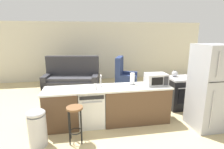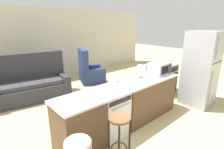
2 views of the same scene
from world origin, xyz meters
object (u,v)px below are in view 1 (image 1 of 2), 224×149
at_px(armchair, 124,78).
at_px(microwave, 156,79).
at_px(bar_stool, 75,117).
at_px(trash_bin, 37,127).
at_px(couch, 72,80).
at_px(paper_towel_roll, 132,79).
at_px(kettle, 175,74).
at_px(soap_bottle, 96,86).
at_px(refrigerator, 210,87).
at_px(dishwasher, 92,108).
at_px(stove_range, 181,92).

bearing_deg(armchair, microwave, -88.27).
xyz_separation_m(bar_stool, trash_bin, (-0.71, -0.00, -0.16)).
bearing_deg(microwave, couch, 127.77).
bearing_deg(couch, paper_towel_roll, -58.79).
bearing_deg(armchair, kettle, -65.99).
distance_m(paper_towel_roll, soap_bottle, 0.95).
distance_m(paper_towel_roll, kettle, 1.52).
height_order(paper_towel_roll, trash_bin, paper_towel_roll).
xyz_separation_m(refrigerator, trash_bin, (-3.66, -0.08, -0.57)).
xyz_separation_m(dishwasher, stove_range, (2.60, 0.55, 0.03)).
bearing_deg(dishwasher, stove_range, 11.91).
relative_size(microwave, soap_bottle, 2.84).
xyz_separation_m(stove_range, couch, (-3.17, 2.21, -0.06)).
relative_size(paper_towel_roll, trash_bin, 0.38).
xyz_separation_m(bar_stool, armchair, (1.83, 3.45, -0.19)).
distance_m(stove_range, couch, 3.87).
bearing_deg(soap_bottle, refrigerator, -9.85).
bearing_deg(dishwasher, soap_bottle, -48.89).
height_order(soap_bottle, couch, couch).
bearing_deg(stove_range, kettle, 141.81).
height_order(dishwasher, stove_range, stove_range).
bearing_deg(dishwasher, couch, 101.75).
height_order(refrigerator, microwave, refrigerator).
bearing_deg(dishwasher, paper_towel_roll, 7.77).
height_order(kettle, bar_stool, kettle).
xyz_separation_m(paper_towel_roll, bar_stool, (-1.37, -0.76, -0.50)).
xyz_separation_m(dishwasher, soap_bottle, (0.10, -0.12, 0.55)).
relative_size(paper_towel_roll, armchair, 0.24).
height_order(dishwasher, soap_bottle, soap_bottle).
distance_m(stove_range, kettle, 0.57).
xyz_separation_m(paper_towel_roll, couch, (-1.59, 2.62, -0.64)).
bearing_deg(refrigerator, trash_bin, -178.78).
bearing_deg(couch, microwave, -52.23).
relative_size(refrigerator, soap_bottle, 10.78).
relative_size(couch, armchair, 1.77).
bearing_deg(soap_bottle, bar_stool, -131.78).
height_order(soap_bottle, trash_bin, soap_bottle).
relative_size(paper_towel_roll, bar_stool, 0.38).
bearing_deg(armchair, refrigerator, -71.61).
xyz_separation_m(soap_bottle, armchair, (1.38, 2.94, -0.62)).
xyz_separation_m(microwave, bar_stool, (-1.92, -0.62, -0.50)).
bearing_deg(trash_bin, dishwasher, 30.50).
distance_m(microwave, kettle, 1.11).
bearing_deg(bar_stool, armchair, 62.04).
distance_m(paper_towel_roll, trash_bin, 2.31).
distance_m(microwave, couch, 3.55).
relative_size(stove_range, soap_bottle, 5.11).
distance_m(soap_bottle, couch, 3.01).
height_order(dishwasher, bar_stool, dishwasher).
bearing_deg(kettle, armchair, 114.01).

